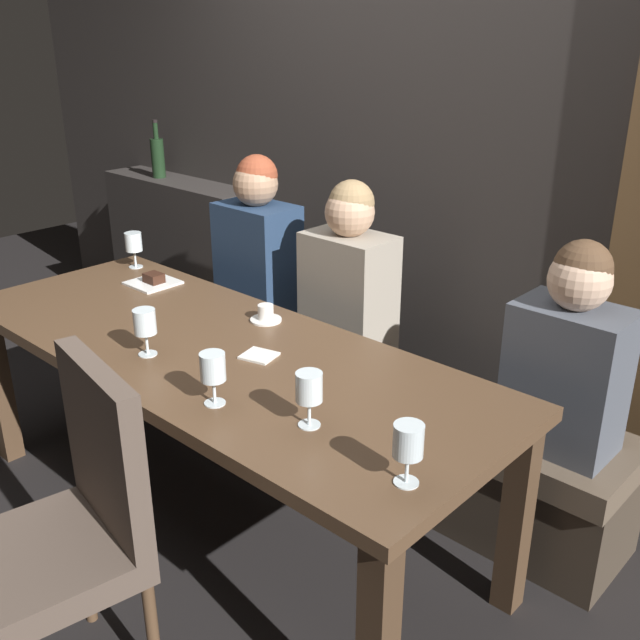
# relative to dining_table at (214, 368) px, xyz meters

# --- Properties ---
(ground) EXTENTS (9.00, 9.00, 0.00)m
(ground) POSITION_rel_dining_table_xyz_m (0.00, 0.00, -0.65)
(ground) COLOR black
(back_wall_tiled) EXTENTS (6.00, 0.12, 3.00)m
(back_wall_tiled) POSITION_rel_dining_table_xyz_m (0.00, 1.22, 0.85)
(back_wall_tiled) COLOR #383330
(back_wall_tiled) RESTS_ON ground
(back_counter) EXTENTS (1.10, 0.28, 0.95)m
(back_counter) POSITION_rel_dining_table_xyz_m (-1.55, 1.04, -0.18)
(back_counter) COLOR #2F2B29
(back_counter) RESTS_ON ground
(dining_table) EXTENTS (2.20, 0.84, 0.74)m
(dining_table) POSITION_rel_dining_table_xyz_m (0.00, 0.00, 0.00)
(dining_table) COLOR #493422
(dining_table) RESTS_ON ground
(banquette_bench) EXTENTS (2.50, 0.44, 0.45)m
(banquette_bench) POSITION_rel_dining_table_xyz_m (0.00, 0.70, -0.42)
(banquette_bench) COLOR #40352A
(banquette_bench) RESTS_ON ground
(chair_near_side) EXTENTS (0.51, 0.51, 0.98)m
(chair_near_side) POSITION_rel_dining_table_xyz_m (0.27, -0.72, -0.09)
(chair_near_side) COLOR brown
(chair_near_side) RESTS_ON ground
(diner_redhead) EXTENTS (0.36, 0.24, 0.81)m
(diner_redhead) POSITION_rel_dining_table_xyz_m (-0.51, 0.69, 0.18)
(diner_redhead) COLOR navy
(diner_redhead) RESTS_ON banquette_bench
(diner_bearded) EXTENTS (0.36, 0.24, 0.77)m
(diner_bearded) POSITION_rel_dining_table_xyz_m (0.02, 0.71, 0.16)
(diner_bearded) COLOR #9E9384
(diner_bearded) RESTS_ON banquette_bench
(diner_far_end) EXTENTS (0.36, 0.24, 0.72)m
(diner_far_end) POSITION_rel_dining_table_xyz_m (0.99, 0.68, 0.14)
(diner_far_end) COLOR #4C515B
(diner_far_end) RESTS_ON banquette_bench
(wine_bottle_dark_red) EXTENTS (0.08, 0.08, 0.33)m
(wine_bottle_dark_red) POSITION_rel_dining_table_xyz_m (-1.70, 1.01, 0.42)
(wine_bottle_dark_red) COLOR black
(wine_bottle_dark_red) RESTS_ON back_counter
(wine_glass_center_back) EXTENTS (0.08, 0.08, 0.16)m
(wine_glass_center_back) POSITION_rel_dining_table_xyz_m (-0.94, 0.32, 0.20)
(wine_glass_center_back) COLOR silver
(wine_glass_center_back) RESTS_ON dining_table
(wine_glass_near_left) EXTENTS (0.08, 0.08, 0.16)m
(wine_glass_near_left) POSITION_rel_dining_table_xyz_m (0.98, -0.20, 0.20)
(wine_glass_near_left) COLOR silver
(wine_glass_near_left) RESTS_ON dining_table
(wine_glass_far_right) EXTENTS (0.08, 0.08, 0.16)m
(wine_glass_far_right) POSITION_rel_dining_table_xyz_m (0.62, -0.16, 0.20)
(wine_glass_far_right) COLOR silver
(wine_glass_far_right) RESTS_ON dining_table
(wine_glass_end_right) EXTENTS (0.08, 0.08, 0.16)m
(wine_glass_end_right) POSITION_rel_dining_table_xyz_m (0.33, -0.26, 0.20)
(wine_glass_end_right) COLOR silver
(wine_glass_end_right) RESTS_ON dining_table
(wine_glass_center_front) EXTENTS (0.08, 0.08, 0.16)m
(wine_glass_center_front) POSITION_rel_dining_table_xyz_m (-0.11, -0.20, 0.20)
(wine_glass_center_front) COLOR silver
(wine_glass_center_front) RESTS_ON dining_table
(espresso_cup) EXTENTS (0.12, 0.12, 0.06)m
(espresso_cup) POSITION_rel_dining_table_xyz_m (-0.03, 0.28, 0.11)
(espresso_cup) COLOR white
(espresso_cup) RESTS_ON dining_table
(dessert_plate) EXTENTS (0.19, 0.19, 0.05)m
(dessert_plate) POSITION_rel_dining_table_xyz_m (-0.69, 0.24, 0.10)
(dessert_plate) COLOR white
(dessert_plate) RESTS_ON dining_table
(folded_napkin) EXTENTS (0.13, 0.12, 0.01)m
(folded_napkin) POSITION_rel_dining_table_xyz_m (0.19, 0.05, 0.09)
(folded_napkin) COLOR silver
(folded_napkin) RESTS_ON dining_table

